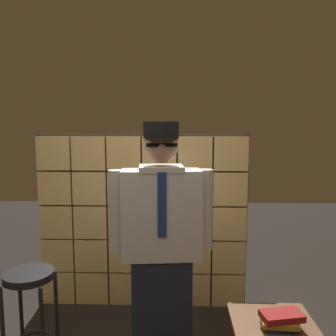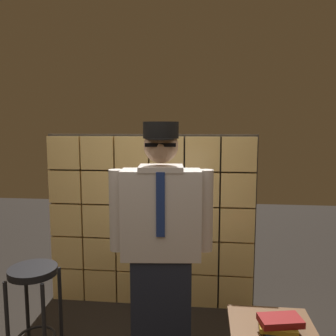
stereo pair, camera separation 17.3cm
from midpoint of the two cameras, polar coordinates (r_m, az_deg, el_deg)
glass_block_wall at (r=3.37m, az=-1.51°, el=-8.86°), size 2.02×0.10×1.68m
standing_person at (r=2.42m, az=0.96°, el=-12.87°), size 0.71×0.32×1.77m
bar_stool at (r=2.76m, az=-19.55°, el=-18.93°), size 0.34×0.34×0.75m
book_stack at (r=2.38m, az=20.02°, el=-23.17°), size 0.27×0.20×0.10m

